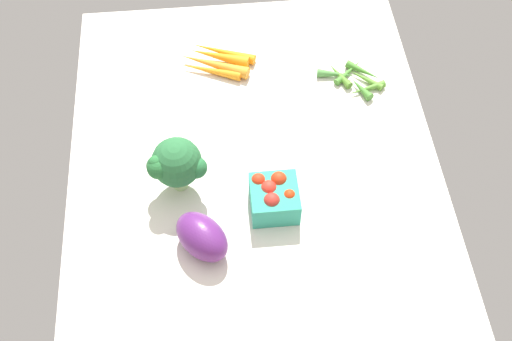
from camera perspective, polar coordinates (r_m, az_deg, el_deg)
The scene contains 6 objects.
tablecloth at distance 130.44cm, azimuth -0.00°, elevation -0.74°, with size 104.00×76.00×2.00cm, color silver.
eggplant at distance 118.49cm, azimuth -4.86°, elevation -5.93°, with size 11.59×7.53×7.53cm, color #5C246D.
okra_pile at distance 146.76cm, azimuth 8.75°, elevation 8.16°, with size 12.64×14.93×1.98cm.
broccoli_head at distance 122.62cm, azimuth -7.22°, elevation 0.61°, with size 9.78×11.72×12.96cm.
carrot_bunch at distance 148.52cm, azimuth -3.53°, elevation 9.79°, with size 13.30×18.02×2.90cm.
berry_basket at distance 122.84cm, azimuth 1.61°, elevation -2.35°, with size 9.21×9.21×7.15cm.
Camera 1 is at (72.02, -6.81, 109.55)cm, focal length 44.73 mm.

